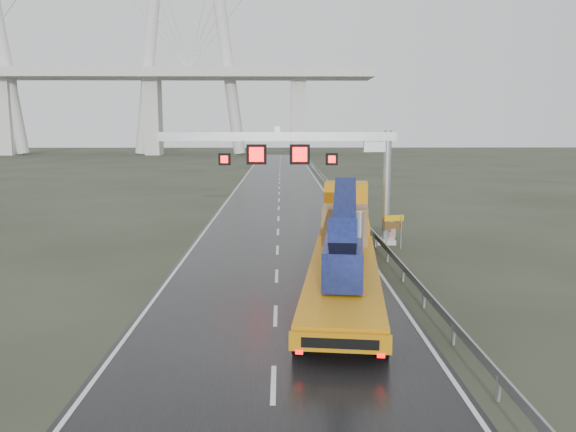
{
  "coord_description": "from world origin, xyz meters",
  "views": [
    {
      "loc": [
        0.24,
        -17.19,
        7.31
      ],
      "look_at": [
        0.56,
        9.05,
        3.2
      ],
      "focal_mm": 35.0,
      "sensor_mm": 36.0,
      "label": 1
    }
  ],
  "objects_px": {
    "sign_gantry": "(311,156)",
    "striped_barrier": "(391,230)",
    "exit_sign_pair": "(394,225)",
    "heavy_haul_truck": "(345,237)"
  },
  "relations": [
    {
      "from": "heavy_haul_truck",
      "to": "exit_sign_pair",
      "type": "distance_m",
      "value": 6.71
    },
    {
      "from": "heavy_haul_truck",
      "to": "exit_sign_pair",
      "type": "height_order",
      "value": "heavy_haul_truck"
    },
    {
      "from": "sign_gantry",
      "to": "exit_sign_pair",
      "type": "height_order",
      "value": "sign_gantry"
    },
    {
      "from": "sign_gantry",
      "to": "exit_sign_pair",
      "type": "xyz_separation_m",
      "value": [
        5.0,
        -1.65,
        -4.12
      ]
    },
    {
      "from": "sign_gantry",
      "to": "striped_barrier",
      "type": "height_order",
      "value": "sign_gantry"
    },
    {
      "from": "striped_barrier",
      "to": "heavy_haul_truck",
      "type": "bearing_deg",
      "value": -91.3
    },
    {
      "from": "sign_gantry",
      "to": "striped_barrier",
      "type": "relative_size",
      "value": 14.03
    },
    {
      "from": "heavy_haul_truck",
      "to": "striped_barrier",
      "type": "height_order",
      "value": "heavy_haul_truck"
    },
    {
      "from": "exit_sign_pair",
      "to": "heavy_haul_truck",
      "type": "bearing_deg",
      "value": -135.79
    },
    {
      "from": "sign_gantry",
      "to": "heavy_haul_truck",
      "type": "xyz_separation_m",
      "value": [
        1.34,
        -7.27,
        -3.76
      ]
    }
  ]
}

